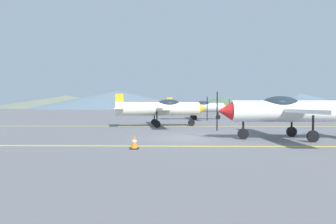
# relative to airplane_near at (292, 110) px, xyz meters

# --- Properties ---
(ground_plane) EXTENTS (400.00, 400.00, 0.00)m
(ground_plane) POSITION_rel_airplane_near_xyz_m (-5.49, 0.54, -1.58)
(ground_plane) COLOR slate
(apron_line_near) EXTENTS (80.00, 0.16, 0.01)m
(apron_line_near) POSITION_rel_airplane_near_xyz_m (-5.49, -2.58, -1.58)
(apron_line_near) COLOR yellow
(apron_line_near) RESTS_ON ground_plane
(apron_line_far) EXTENTS (80.00, 0.16, 0.01)m
(apron_line_far) POSITION_rel_airplane_near_xyz_m (-5.49, 8.74, -1.58)
(apron_line_far) COLOR yellow
(apron_line_far) RESTS_ON ground_plane
(airplane_near) EXTENTS (8.10, 9.34, 2.81)m
(airplane_near) POSITION_rel_airplane_near_xyz_m (0.00, 0.00, 0.00)
(airplane_near) COLOR white
(airplane_near) RESTS_ON ground_plane
(airplane_mid) EXTENTS (8.20, 9.39, 2.81)m
(airplane_mid) POSITION_rel_airplane_near_xyz_m (-7.50, 8.57, 0.00)
(airplane_mid) COLOR silver
(airplane_mid) RESTS_ON ground_plane
(airplane_far) EXTENTS (8.13, 9.37, 2.81)m
(airplane_far) POSITION_rel_airplane_near_xyz_m (-3.37, 19.85, 0.00)
(airplane_far) COLOR silver
(airplane_far) RESTS_ON ground_plane
(car_sedan) EXTENTS (4.63, 3.69, 1.62)m
(car_sedan) POSITION_rel_airplane_near_xyz_m (6.98, 24.55, -0.74)
(car_sedan) COLOR white
(car_sedan) RESTS_ON ground_plane
(traffic_cone_front) EXTENTS (0.36, 0.36, 0.59)m
(traffic_cone_front) POSITION_rel_airplane_near_xyz_m (-8.12, -3.37, -1.29)
(traffic_cone_front) COLOR black
(traffic_cone_front) RESTS_ON ground_plane
(hill_left) EXTENTS (87.57, 87.57, 7.48)m
(hill_left) POSITION_rel_airplane_near_xyz_m (-71.49, 147.41, 2.16)
(hill_left) COLOR slate
(hill_left) RESTS_ON ground_plane
(hill_centerleft) EXTENTS (85.72, 85.72, 9.21)m
(hill_centerleft) POSITION_rel_airplane_near_xyz_m (-36.75, 127.27, 3.02)
(hill_centerleft) COLOR slate
(hill_centerleft) RESTS_ON ground_plane
(hill_centerright) EXTENTS (53.97, 53.97, 6.52)m
(hill_centerright) POSITION_rel_airplane_near_xyz_m (22.23, 140.57, 1.68)
(hill_centerright) COLOR #4C6651
(hill_centerright) RESTS_ON ground_plane
(hill_right) EXTENTS (63.81, 63.81, 8.75)m
(hill_right) POSITION_rel_airplane_near_xyz_m (70.04, 150.84, 2.80)
(hill_right) COLOR slate
(hill_right) RESTS_ON ground_plane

